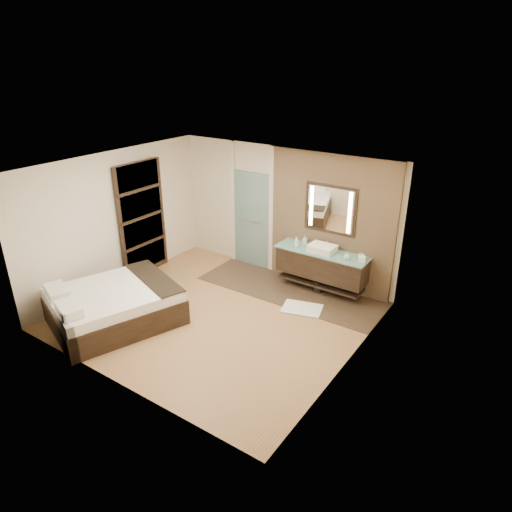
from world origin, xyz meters
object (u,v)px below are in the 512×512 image
Objects in this scene: mirror_unit at (330,209)px; bed at (115,306)px; vanity at (321,264)px; waste_bin at (318,287)px.

bed is at bearing -126.54° from mirror_unit.
waste_bin is (-0.01, -0.07, -0.47)m from vanity.
waste_bin is (-0.01, -0.31, -1.54)m from mirror_unit.
waste_bin is at bearing 70.70° from bed.
bed is (-2.46, -3.31, -1.32)m from mirror_unit.
mirror_unit is (0.00, 0.24, 1.07)m from vanity.
bed is (-2.46, -3.08, -0.25)m from vanity.
vanity is 0.75× the size of bed.
waste_bin is at bearing -92.80° from mirror_unit.
mirror_unit is at bearing 90.00° from vanity.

